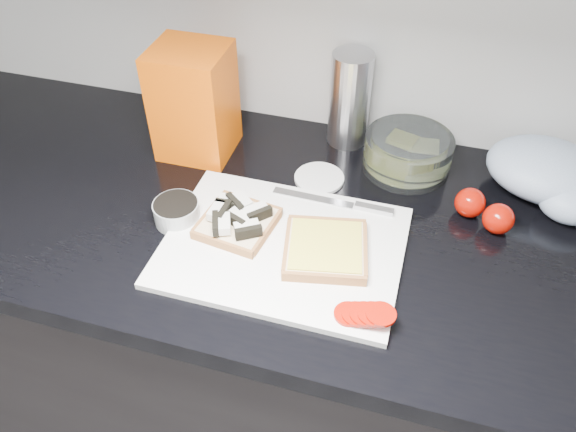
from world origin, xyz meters
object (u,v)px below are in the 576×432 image
object	(u,v)px
bread_bag	(194,102)
steel_canister	(350,99)
cutting_board	(283,247)
glass_bowl	(407,153)

from	to	relation	value
bread_bag	steel_canister	size ratio (longest dim) A/B	1.13
cutting_board	glass_bowl	xyz separation A→B (m)	(0.17, 0.28, 0.03)
glass_bowl	steel_canister	bearing A→B (deg)	155.40
cutting_board	glass_bowl	size ratio (longest dim) A/B	2.34
steel_canister	bread_bag	bearing A→B (deg)	-158.12
glass_bowl	bread_bag	distance (m)	0.43
bread_bag	steel_canister	bearing A→B (deg)	21.39
cutting_board	steel_canister	distance (m)	0.36
cutting_board	glass_bowl	distance (m)	0.33
cutting_board	steel_canister	size ratio (longest dim) A/B	2.04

